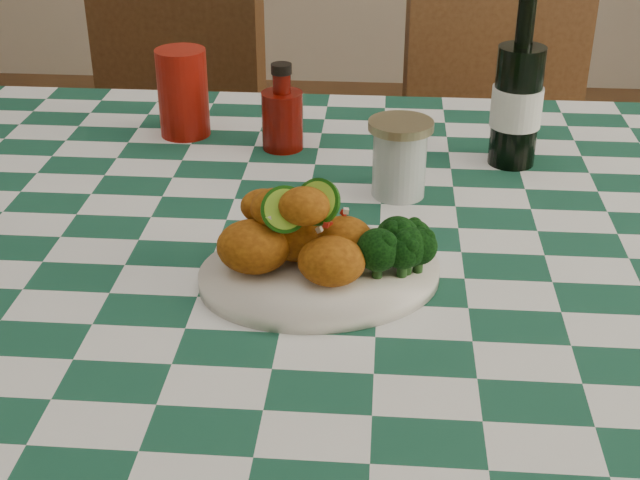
# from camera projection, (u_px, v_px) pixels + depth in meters

# --- Properties ---
(dining_table) EXTENTS (1.66, 1.06, 0.79)m
(dining_table) POSITION_uv_depth(u_px,v_px,m) (305.00, 450.00, 1.37)
(dining_table) COLOR #184D38
(dining_table) RESTS_ON ground
(plate) EXTENTS (0.33, 0.29, 0.02)m
(plate) POSITION_uv_depth(u_px,v_px,m) (320.00, 275.00, 1.04)
(plate) COLOR white
(plate) RESTS_ON dining_table
(fried_chicken_pile) EXTENTS (0.16, 0.12, 0.10)m
(fried_chicken_pile) POSITION_uv_depth(u_px,v_px,m) (305.00, 228.00, 1.02)
(fried_chicken_pile) COLOR #AD5F10
(fried_chicken_pile) RESTS_ON plate
(broccoli_side) EXTENTS (0.08, 0.08, 0.06)m
(broccoli_side) POSITION_uv_depth(u_px,v_px,m) (397.00, 243.00, 1.03)
(broccoli_side) COLOR black
(broccoli_side) RESTS_ON plate
(red_tumbler) EXTENTS (0.11, 0.11, 0.14)m
(red_tumbler) POSITION_uv_depth(u_px,v_px,m) (183.00, 93.00, 1.43)
(red_tumbler) COLOR maroon
(red_tumbler) RESTS_ON dining_table
(ketchup_bottle) EXTENTS (0.06, 0.06, 0.14)m
(ketchup_bottle) POSITION_uv_depth(u_px,v_px,m) (282.00, 107.00, 1.38)
(ketchup_bottle) COLOR #5E0A04
(ketchup_bottle) RESTS_ON dining_table
(mason_jar) EXTENTS (0.12, 0.12, 0.11)m
(mason_jar) POSITION_uv_depth(u_px,v_px,m) (399.00, 158.00, 1.23)
(mason_jar) COLOR #B2BCBA
(mason_jar) RESTS_ON dining_table
(beer_bottle) EXTENTS (0.08, 0.08, 0.25)m
(beer_bottle) POSITION_uv_depth(u_px,v_px,m) (519.00, 84.00, 1.30)
(beer_bottle) COLOR black
(beer_bottle) RESTS_ON dining_table
(wooden_chair_left) EXTENTS (0.58, 0.59, 0.98)m
(wooden_chair_left) POSITION_uv_depth(u_px,v_px,m) (135.00, 182.00, 2.01)
(wooden_chair_left) COLOR #472814
(wooden_chair_left) RESTS_ON ground
(wooden_chair_right) EXTENTS (0.50, 0.52, 0.92)m
(wooden_chair_right) POSITION_uv_depth(u_px,v_px,m) (512.00, 212.00, 1.95)
(wooden_chair_right) COLOR #472814
(wooden_chair_right) RESTS_ON ground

